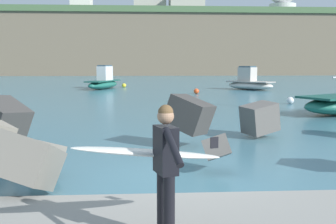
{
  "coord_description": "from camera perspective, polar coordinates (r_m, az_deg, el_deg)",
  "views": [
    {
      "loc": [
        -0.83,
        -8.51,
        2.53
      ],
      "look_at": [
        -0.28,
        0.5,
        1.4
      ],
      "focal_mm": 42.03,
      "sensor_mm": 36.0,
      "label": 1
    }
  ],
  "objects": [
    {
      "name": "boat_near_left",
      "position": [
        38.06,
        11.75,
        4.19
      ],
      "size": [
        4.71,
        4.74,
        2.24
      ],
      "color": "beige",
      "rests_on": "ground"
    },
    {
      "name": "station_building_west",
      "position": [
        99.41,
        -2.66,
        15.23
      ],
      "size": [
        8.01,
        7.67,
        5.84
      ],
      "color": "#B2ADA3",
      "rests_on": "headland_bluff"
    },
    {
      "name": "mooring_buoy_outer",
      "position": [
        40.96,
        -6.4,
        3.85
      ],
      "size": [
        0.44,
        0.44,
        0.44
      ],
      "color": "yellow",
      "rests_on": "ground"
    },
    {
      "name": "mooring_buoy_inner",
      "position": [
        32.46,
        4.14,
        3.03
      ],
      "size": [
        0.44,
        0.44,
        0.44
      ],
      "color": "#E54C1E",
      "rests_on": "ground"
    },
    {
      "name": "breakwater_jetty",
      "position": [
        10.31,
        8.43,
        -2.52
      ],
      "size": [
        32.79,
        7.21,
        1.85
      ],
      "color": "#3D3A38",
      "rests_on": "ground"
    },
    {
      "name": "mooring_buoy_middle",
      "position": [
        25.5,
        17.3,
        1.61
      ],
      "size": [
        0.44,
        0.44,
        0.44
      ],
      "color": "silver",
      "rests_on": "ground"
    },
    {
      "name": "boat_near_centre",
      "position": [
        39.16,
        -9.33,
        4.36
      ],
      "size": [
        3.4,
        5.83,
        2.33
      ],
      "color": "#1E6656",
      "rests_on": "ground"
    },
    {
      "name": "surfer_with_board",
      "position": [
        5.1,
        -1.11,
        -7.08
      ],
      "size": [
        2.1,
        1.4,
        1.78
      ],
      "color": "black",
      "rests_on": "walkway_path"
    },
    {
      "name": "ground_plane",
      "position": [
        8.91,
        2.03,
        -9.36
      ],
      "size": [
        400.0,
        400.0,
        0.0
      ],
      "primitive_type": "plane",
      "color": "#42707F"
    },
    {
      "name": "station_building_east",
      "position": [
        101.19,
        -12.42,
        14.71
      ],
      "size": [
        4.95,
        6.19,
        5.08
      ],
      "color": "silver",
      "rests_on": "headland_bluff"
    },
    {
      "name": "headland_bluff",
      "position": [
        99.1,
        -2.63,
        9.61
      ],
      "size": [
        92.35,
        41.61,
        13.62
      ],
      "color": "#756651",
      "rests_on": "ground"
    },
    {
      "name": "station_building_central",
      "position": [
        95.4,
        2.66,
        15.21
      ],
      "size": [
        8.14,
        8.31,
        4.67
      ],
      "color": "#B2ADA3",
      "rests_on": "headland_bluff"
    }
  ]
}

